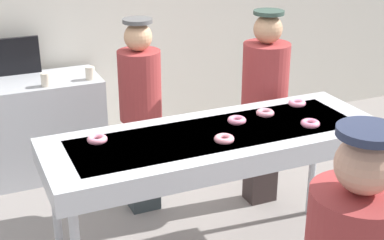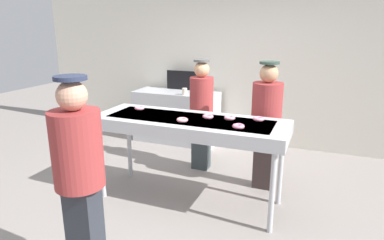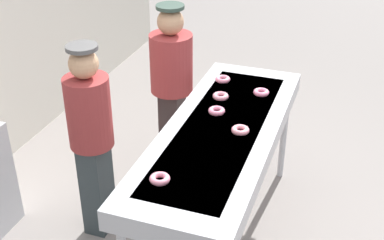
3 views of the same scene
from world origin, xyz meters
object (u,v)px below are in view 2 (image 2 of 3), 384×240
(fryer_conveyor, at_px, (189,125))
(strawberry_donut_4, at_px, (259,119))
(strawberry_donut_2, at_px, (238,126))
(paper_cup_1, at_px, (185,92))
(customer_waiting, at_px, (80,173))
(worker_assistant, at_px, (266,117))
(strawberry_donut_3, at_px, (139,108))
(paper_cup_0, at_px, (207,93))
(strawberry_donut_1, at_px, (182,120))
(strawberry_donut_5, at_px, (208,117))
(worker_baker, at_px, (201,109))
(prep_counter, at_px, (176,117))
(menu_display, at_px, (182,80))
(strawberry_donut_0, at_px, (230,118))

(fryer_conveyor, height_order, strawberry_donut_4, strawberry_donut_4)
(strawberry_donut_2, bearing_deg, paper_cup_1, 126.67)
(fryer_conveyor, height_order, customer_waiting, customer_waiting)
(worker_assistant, xyz_separation_m, customer_waiting, (-0.98, -2.27, 0.05))
(customer_waiting, height_order, paper_cup_1, customer_waiting)
(worker_assistant, bearing_deg, strawberry_donut_2, 84.40)
(strawberry_donut_3, xyz_separation_m, paper_cup_0, (0.35, 1.59, -0.07))
(paper_cup_0, bearing_deg, customer_waiting, -87.04)
(strawberry_donut_1, xyz_separation_m, strawberry_donut_2, (0.63, -0.01, 0.00))
(worker_assistant, relative_size, paper_cup_0, 14.06)
(strawberry_donut_3, height_order, worker_assistant, worker_assistant)
(fryer_conveyor, xyz_separation_m, strawberry_donut_5, (0.19, 0.09, 0.10))
(worker_baker, height_order, customer_waiting, customer_waiting)
(strawberry_donut_4, distance_m, prep_counter, 2.54)
(paper_cup_1, bearing_deg, menu_display, 119.13)
(strawberry_donut_3, bearing_deg, strawberry_donut_5, -4.33)
(strawberry_donut_1, relative_size, strawberry_donut_4, 1.00)
(strawberry_donut_0, distance_m, strawberry_donut_4, 0.32)
(strawberry_donut_5, xyz_separation_m, prep_counter, (-1.23, 1.83, -0.59))
(customer_waiting, relative_size, menu_display, 3.01)
(strawberry_donut_1, relative_size, paper_cup_1, 1.08)
(strawberry_donut_2, height_order, customer_waiting, customer_waiting)
(strawberry_donut_0, bearing_deg, paper_cup_0, 117.08)
(strawberry_donut_2, height_order, strawberry_donut_3, same)
(fryer_conveyor, bearing_deg, strawberry_donut_1, -98.72)
(strawberry_donut_2, relative_size, paper_cup_0, 1.08)
(strawberry_donut_1, height_order, strawberry_donut_5, same)
(strawberry_donut_4, xyz_separation_m, prep_counter, (-1.78, 1.72, -0.59))
(fryer_conveyor, bearing_deg, strawberry_donut_0, 17.22)
(strawberry_donut_3, bearing_deg, strawberry_donut_1, -23.26)
(strawberry_donut_5, xyz_separation_m, customer_waiting, (-0.41, -1.68, -0.05))
(fryer_conveyor, height_order, worker_assistant, worker_assistant)
(worker_baker, bearing_deg, strawberry_donut_1, 107.13)
(worker_baker, bearing_deg, worker_assistant, 172.16)
(strawberry_donut_1, bearing_deg, worker_assistant, 46.46)
(paper_cup_0, distance_m, paper_cup_1, 0.40)
(paper_cup_0, bearing_deg, strawberry_donut_0, -62.92)
(worker_baker, xyz_separation_m, worker_assistant, (0.96, -0.27, 0.05))
(paper_cup_1, xyz_separation_m, menu_display, (-0.25, 0.45, 0.11))
(strawberry_donut_2, relative_size, prep_counter, 0.08)
(worker_baker, distance_m, menu_display, 1.50)
(fryer_conveyor, relative_size, strawberry_donut_3, 17.72)
(worker_assistant, height_order, menu_display, worker_assistant)
(worker_assistant, bearing_deg, strawberry_donut_3, 23.35)
(strawberry_donut_3, distance_m, worker_assistant, 1.59)
(strawberry_donut_1, relative_size, prep_counter, 0.08)
(strawberry_donut_4, xyz_separation_m, paper_cup_0, (-1.14, 1.55, -0.07))
(fryer_conveyor, bearing_deg, strawberry_donut_5, 25.89)
(strawberry_donut_0, xyz_separation_m, strawberry_donut_2, (0.17, -0.29, 0.00))
(paper_cup_1, relative_size, menu_display, 0.20)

